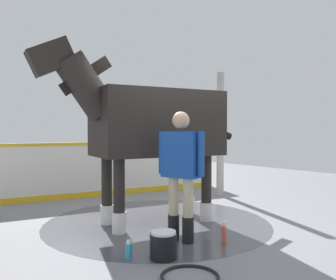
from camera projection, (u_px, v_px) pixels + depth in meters
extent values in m
cube|color=gray|center=(176.00, 223.00, 5.60)|extent=(16.00, 16.00, 0.02)
cylinder|color=#4C4C54|center=(157.00, 222.00, 5.60)|extent=(3.48, 3.48, 0.00)
cube|color=silver|center=(106.00, 170.00, 7.85)|extent=(1.14, 5.46, 1.12)
cube|color=gold|center=(106.00, 143.00, 7.83)|extent=(1.16, 5.47, 0.06)
cube|color=gold|center=(106.00, 193.00, 7.86)|extent=(1.14, 5.46, 0.12)
cylinder|color=#B7B2A8|center=(220.00, 134.00, 7.87)|extent=(0.16, 0.16, 2.69)
cube|color=black|center=(157.00, 123.00, 5.55)|extent=(1.34, 2.07, 0.99)
cylinder|color=black|center=(119.00, 196.00, 5.00)|extent=(0.16, 0.16, 1.05)
cylinder|color=silver|center=(119.00, 223.00, 5.01)|extent=(0.20, 0.20, 0.29)
cylinder|color=black|center=(107.00, 190.00, 5.48)|extent=(0.16, 0.16, 1.05)
cylinder|color=silver|center=(107.00, 215.00, 5.50)|extent=(0.20, 0.20, 0.29)
cylinder|color=black|center=(206.00, 188.00, 5.68)|extent=(0.16, 0.16, 1.05)
cylinder|color=silver|center=(206.00, 212.00, 5.69)|extent=(0.20, 0.20, 0.29)
cylinder|color=black|center=(189.00, 183.00, 6.16)|extent=(0.16, 0.16, 1.05)
cylinder|color=silver|center=(188.00, 205.00, 6.17)|extent=(0.20, 0.20, 0.29)
cylinder|color=black|center=(86.00, 86.00, 5.02)|extent=(0.61, 0.94, 0.97)
cube|color=black|center=(86.00, 75.00, 5.01)|extent=(0.20, 0.75, 0.60)
cube|color=black|center=(51.00, 57.00, 4.79)|extent=(0.40, 0.69, 0.56)
cylinder|color=black|center=(214.00, 130.00, 6.05)|extent=(0.25, 0.71, 0.35)
cylinder|color=black|center=(174.00, 227.00, 4.71)|extent=(0.15, 0.15, 0.33)
cylinder|color=#C6B793|center=(174.00, 196.00, 4.69)|extent=(0.13, 0.13, 0.50)
cylinder|color=black|center=(188.00, 230.00, 4.58)|extent=(0.15, 0.15, 0.33)
cylinder|color=#C6B793|center=(188.00, 197.00, 4.57)|extent=(0.13, 0.13, 0.50)
cube|color=#19479E|center=(181.00, 154.00, 4.62)|extent=(0.53, 0.35, 0.59)
cylinder|color=#19479E|center=(162.00, 152.00, 4.78)|extent=(0.09, 0.09, 0.56)
cylinder|color=#19479E|center=(201.00, 154.00, 4.45)|extent=(0.09, 0.09, 0.56)
sphere|color=tan|center=(181.00, 120.00, 4.60)|extent=(0.23, 0.23, 0.23)
cylinder|color=black|center=(163.00, 246.00, 4.02)|extent=(0.31, 0.31, 0.28)
cylinder|color=white|center=(163.00, 232.00, 4.02)|extent=(0.28, 0.28, 0.03)
cylinder|color=#3399CC|center=(129.00, 251.00, 4.01)|extent=(0.08, 0.08, 0.17)
cylinder|color=white|center=(129.00, 242.00, 4.01)|extent=(0.05, 0.05, 0.04)
cylinder|color=#CC5933|center=(224.00, 235.00, 4.54)|extent=(0.06, 0.06, 0.23)
cylinder|color=white|center=(224.00, 224.00, 4.53)|extent=(0.04, 0.04, 0.05)
torus|color=black|center=(190.00, 276.00, 3.50)|extent=(0.58, 0.58, 0.03)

